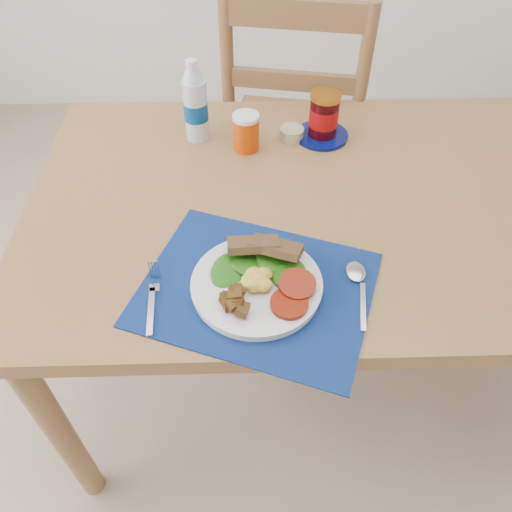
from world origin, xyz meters
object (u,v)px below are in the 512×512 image
Objects in this scene: breakfast_plate at (254,283)px; jam_on_saucer at (323,119)px; juice_glass at (246,133)px; water_bottle at (195,106)px; chair_far at (295,109)px.

jam_on_saucer reaches higher than breakfast_plate.
juice_glass is 0.21m from jam_on_saucer.
water_bottle is at bearing 110.17° from breakfast_plate.
water_bottle reaches higher than jam_on_saucer.
chair_far reaches higher than jam_on_saucer.
chair_far is at bearing 67.64° from juice_glass.
chair_far reaches higher than breakfast_plate.
chair_far is 0.52m from water_bottle.
jam_on_saucer is at bearing 12.91° from juice_glass.
breakfast_plate is (-0.16, -0.91, 0.15)m from chair_far.
water_bottle is (-0.14, 0.55, 0.07)m from breakfast_plate.
jam_on_saucer reaches higher than juice_glass.
breakfast_plate is at bearing -89.06° from juice_glass.
chair_far is 5.72× the size of water_bottle.
juice_glass is (-0.17, -0.42, 0.18)m from chair_far.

